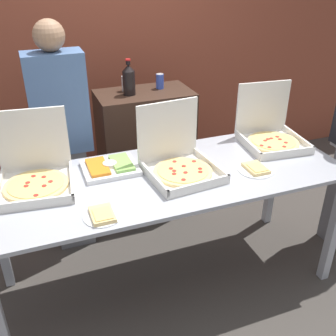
{
  "coord_description": "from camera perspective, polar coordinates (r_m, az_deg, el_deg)",
  "views": [
    {
      "loc": [
        -0.76,
        -2.01,
        2.12
      ],
      "look_at": [
        0.0,
        0.0,
        0.94
      ],
      "focal_mm": 42.0,
      "sensor_mm": 36.0,
      "label": 1
    }
  ],
  "objects": [
    {
      "name": "person_guest_plaid",
      "position": [
        2.98,
        -14.94,
        4.06
      ],
      "size": [
        0.4,
        0.22,
        1.76
      ],
      "rotation": [
        0.0,
        0.0,
        3.14
      ],
      "color": "slate",
      "rests_on": "ground_plane"
    },
    {
      "name": "brick_wall_behind",
      "position": [
        3.86,
        -9.41,
        17.58
      ],
      "size": [
        10.0,
        0.06,
        2.8
      ],
      "color": "brown",
      "rests_on": "ground_plane"
    },
    {
      "name": "paper_plate_front_right",
      "position": [
        2.58,
        12.64,
        -0.11
      ],
      "size": [
        0.23,
        0.23,
        0.03
      ],
      "color": "white",
      "rests_on": "buffet_table"
    },
    {
      "name": "paper_plate_front_center",
      "position": [
        2.12,
        -9.5,
        -6.75
      ],
      "size": [
        0.2,
        0.2,
        0.03
      ],
      "color": "white",
      "rests_on": "buffet_table"
    },
    {
      "name": "soda_can_colored",
      "position": [
        3.38,
        -1.19,
        12.48
      ],
      "size": [
        0.07,
        0.07,
        0.12
      ],
      "color": "#334CB2",
      "rests_on": "sideboard_podium"
    },
    {
      "name": "ground_plane",
      "position": [
        3.02,
        0.0,
        -15.9
      ],
      "size": [
        16.0,
        16.0,
        0.0
      ],
      "primitive_type": "plane",
      "color": "#423D38"
    },
    {
      "name": "buffet_table",
      "position": [
        2.53,
        0.0,
        -3.06
      ],
      "size": [
        2.28,
        0.85,
        0.89
      ],
      "color": "#A8AAB2",
      "rests_on": "ground_plane"
    },
    {
      "name": "pizza_box_far_left",
      "position": [
        2.97,
        14.66,
        4.85
      ],
      "size": [
        0.45,
        0.47,
        0.41
      ],
      "rotation": [
        0.0,
        0.0,
        -0.1
      ],
      "color": "silver",
      "rests_on": "buffet_table"
    },
    {
      "name": "veggie_tray",
      "position": [
        2.55,
        -8.42,
        0.15
      ],
      "size": [
        0.35,
        0.3,
        0.05
      ],
      "color": "white",
      "rests_on": "buffet_table"
    },
    {
      "name": "soda_bottle",
      "position": [
        3.22,
        -5.7,
        12.67
      ],
      "size": [
        0.1,
        0.1,
        0.29
      ],
      "color": "black",
      "rests_on": "sideboard_podium"
    },
    {
      "name": "sideboard_podium",
      "position": [
        3.51,
        -3.22,
        2.26
      ],
      "size": [
        0.79,
        0.45,
        1.11
      ],
      "color": "#382319",
      "rests_on": "ground_plane"
    },
    {
      "name": "soda_can_silver",
      "position": [
        3.33,
        -6.17,
        12.1
      ],
      "size": [
        0.07,
        0.07,
        0.12
      ],
      "color": "silver",
      "rests_on": "sideboard_podium"
    },
    {
      "name": "pizza_box_far_right",
      "position": [
        2.47,
        1.62,
        0.94
      ],
      "size": [
        0.46,
        0.47,
        0.42
      ],
      "rotation": [
        0.0,
        0.0,
        0.09
      ],
      "color": "silver",
      "rests_on": "buffet_table"
    },
    {
      "name": "pizza_box_near_right",
      "position": [
        2.46,
        -18.7,
        -0.84
      ],
      "size": [
        0.47,
        0.49,
        0.43
      ],
      "rotation": [
        0.0,
        0.0,
        -0.11
      ],
      "color": "silver",
      "rests_on": "buffet_table"
    }
  ]
}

